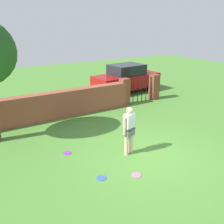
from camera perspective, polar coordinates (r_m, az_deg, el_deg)
ground_plane at (r=8.40m, az=8.34°, el=-9.94°), size 40.00×40.00×0.00m
brick_wall at (r=11.53m, az=-13.50°, el=1.37°), size 7.67×0.50×1.22m
person at (r=8.12m, az=3.88°, el=-3.77°), size 0.52×0.31×1.62m
fence_gate at (r=13.77m, az=6.33°, el=5.14°), size 2.46×0.44×1.40m
car at (r=15.66m, az=3.28°, el=7.60°), size 4.31×2.15×1.72m
frisbee_purple at (r=8.64m, az=-10.13°, el=-9.10°), size 0.27×0.27×0.02m
frisbee_blue at (r=7.29m, az=-2.45°, el=-14.68°), size 0.27×0.27×0.02m
frisbee_pink at (r=7.42m, az=5.50°, el=-14.08°), size 0.27×0.27×0.02m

